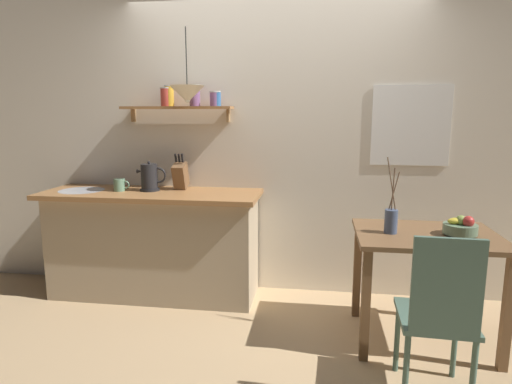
{
  "coord_description": "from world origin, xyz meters",
  "views": [
    {
      "loc": [
        0.39,
        -3.14,
        1.57
      ],
      "look_at": [
        -0.1,
        0.25,
        0.95
      ],
      "focal_mm": 30.61,
      "sensor_mm": 36.0,
      "label": 1
    }
  ],
  "objects_px": {
    "dining_table": "(426,252)",
    "electric_kettle": "(150,177)",
    "coffee_mug_by_sink": "(120,185)",
    "pendant_lamp": "(187,94)",
    "dining_chair_near": "(439,312)",
    "knife_block": "(180,175)",
    "twig_vase": "(391,220)",
    "fruit_bowl": "(461,227)"
  },
  "relations": [
    {
      "from": "fruit_bowl",
      "to": "dining_table",
      "type": "bearing_deg",
      "value": 172.25
    },
    {
      "from": "twig_vase",
      "to": "pendant_lamp",
      "type": "relative_size",
      "value": 0.89
    },
    {
      "from": "dining_table",
      "to": "knife_block",
      "type": "distance_m",
      "value": 2.04
    },
    {
      "from": "knife_block",
      "to": "dining_table",
      "type": "bearing_deg",
      "value": -17.6
    },
    {
      "from": "dining_table",
      "to": "electric_kettle",
      "type": "height_order",
      "value": "electric_kettle"
    },
    {
      "from": "fruit_bowl",
      "to": "coffee_mug_by_sink",
      "type": "distance_m",
      "value": 2.65
    },
    {
      "from": "fruit_bowl",
      "to": "knife_block",
      "type": "bearing_deg",
      "value": 163.3
    },
    {
      "from": "electric_kettle",
      "to": "pendant_lamp",
      "type": "distance_m",
      "value": 0.78
    },
    {
      "from": "dining_chair_near",
      "to": "fruit_bowl",
      "type": "xyz_separation_m",
      "value": [
        0.28,
        0.66,
        0.3
      ]
    },
    {
      "from": "twig_vase",
      "to": "electric_kettle",
      "type": "bearing_deg",
      "value": 164.18
    },
    {
      "from": "pendant_lamp",
      "to": "twig_vase",
      "type": "bearing_deg",
      "value": -16.84
    },
    {
      "from": "knife_block",
      "to": "coffee_mug_by_sink",
      "type": "bearing_deg",
      "value": -163.59
    },
    {
      "from": "dining_chair_near",
      "to": "knife_block",
      "type": "height_order",
      "value": "knife_block"
    },
    {
      "from": "twig_vase",
      "to": "knife_block",
      "type": "xyz_separation_m",
      "value": [
        -1.67,
        0.63,
        0.18
      ]
    },
    {
      "from": "dining_table",
      "to": "dining_chair_near",
      "type": "relative_size",
      "value": 0.97
    },
    {
      "from": "dining_table",
      "to": "twig_vase",
      "type": "distance_m",
      "value": 0.33
    },
    {
      "from": "dining_chair_near",
      "to": "pendant_lamp",
      "type": "height_order",
      "value": "pendant_lamp"
    },
    {
      "from": "knife_block",
      "to": "pendant_lamp",
      "type": "bearing_deg",
      "value": -52.06
    },
    {
      "from": "fruit_bowl",
      "to": "knife_block",
      "type": "height_order",
      "value": "knife_block"
    },
    {
      "from": "dining_table",
      "to": "knife_block",
      "type": "relative_size",
      "value": 3.0
    },
    {
      "from": "dining_chair_near",
      "to": "electric_kettle",
      "type": "xyz_separation_m",
      "value": [
        -2.07,
        1.2,
        0.5
      ]
    },
    {
      "from": "knife_block",
      "to": "pendant_lamp",
      "type": "distance_m",
      "value": 0.71
    },
    {
      "from": "dining_table",
      "to": "dining_chair_near",
      "type": "xyz_separation_m",
      "value": [
        -0.08,
        -0.69,
        -0.11
      ]
    },
    {
      "from": "knife_block",
      "to": "coffee_mug_by_sink",
      "type": "relative_size",
      "value": 2.28
    },
    {
      "from": "fruit_bowl",
      "to": "twig_vase",
      "type": "bearing_deg",
      "value": -179.98
    },
    {
      "from": "electric_kettle",
      "to": "coffee_mug_by_sink",
      "type": "xyz_separation_m",
      "value": [
        -0.25,
        -0.05,
        -0.06
      ]
    },
    {
      "from": "electric_kettle",
      "to": "pendant_lamp",
      "type": "relative_size",
      "value": 0.44
    },
    {
      "from": "coffee_mug_by_sink",
      "to": "pendant_lamp",
      "type": "relative_size",
      "value": 0.24
    },
    {
      "from": "knife_block",
      "to": "coffee_mug_by_sink",
      "type": "xyz_separation_m",
      "value": [
        -0.49,
        -0.14,
        -0.07
      ]
    },
    {
      "from": "coffee_mug_by_sink",
      "to": "pendant_lamp",
      "type": "distance_m",
      "value": 0.97
    },
    {
      "from": "twig_vase",
      "to": "coffee_mug_by_sink",
      "type": "bearing_deg",
      "value": 167.19
    },
    {
      "from": "electric_kettle",
      "to": "coffee_mug_by_sink",
      "type": "height_order",
      "value": "electric_kettle"
    },
    {
      "from": "fruit_bowl",
      "to": "twig_vase",
      "type": "distance_m",
      "value": 0.45
    },
    {
      "from": "dining_chair_near",
      "to": "twig_vase",
      "type": "distance_m",
      "value": 0.76
    },
    {
      "from": "dining_chair_near",
      "to": "twig_vase",
      "type": "relative_size",
      "value": 1.9
    },
    {
      "from": "dining_table",
      "to": "fruit_bowl",
      "type": "bearing_deg",
      "value": -7.75
    },
    {
      "from": "coffee_mug_by_sink",
      "to": "twig_vase",
      "type": "bearing_deg",
      "value": -12.81
    },
    {
      "from": "coffee_mug_by_sink",
      "to": "pendant_lamp",
      "type": "height_order",
      "value": "pendant_lamp"
    },
    {
      "from": "dining_table",
      "to": "fruit_bowl",
      "type": "xyz_separation_m",
      "value": [
        0.2,
        -0.03,
        0.19
      ]
    },
    {
      "from": "electric_kettle",
      "to": "coffee_mug_by_sink",
      "type": "relative_size",
      "value": 1.86
    },
    {
      "from": "dining_table",
      "to": "dining_chair_near",
      "type": "distance_m",
      "value": 0.71
    },
    {
      "from": "knife_block",
      "to": "coffee_mug_by_sink",
      "type": "height_order",
      "value": "knife_block"
    }
  ]
}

